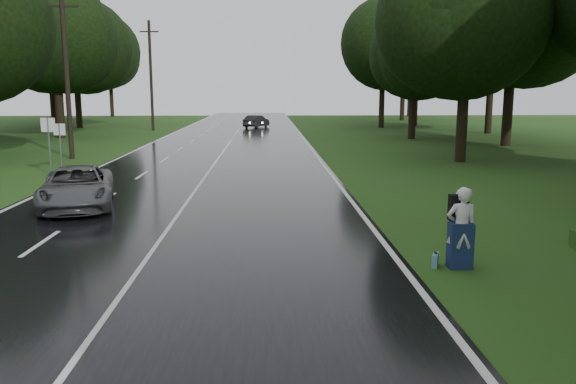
# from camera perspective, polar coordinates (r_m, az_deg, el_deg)

# --- Properties ---
(ground) EXTENTS (160.00, 160.00, 0.00)m
(ground) POSITION_cam_1_polar(r_m,az_deg,el_deg) (13.21, -14.45, -7.33)
(ground) COLOR #244915
(ground) RESTS_ON ground
(road) EXTENTS (12.00, 140.00, 0.04)m
(road) POSITION_cam_1_polar(r_m,az_deg,el_deg) (32.66, -7.09, 3.24)
(road) COLOR black
(road) RESTS_ON ground
(lane_center) EXTENTS (0.12, 140.00, 0.01)m
(lane_center) POSITION_cam_1_polar(r_m,az_deg,el_deg) (32.65, -7.09, 3.28)
(lane_center) COLOR silver
(lane_center) RESTS_ON road
(grey_car) EXTENTS (3.39, 5.30, 1.36)m
(grey_car) POSITION_cam_1_polar(r_m,az_deg,el_deg) (20.20, -20.44, 0.45)
(grey_car) COLOR #4C4F51
(grey_car) RESTS_ON road
(far_car) EXTENTS (2.82, 4.17, 1.30)m
(far_car) POSITION_cam_1_polar(r_m,az_deg,el_deg) (60.91, -3.20, 7.10)
(far_car) COLOR black
(far_car) RESTS_ON road
(hitchhiker) EXTENTS (0.68, 0.61, 1.83)m
(hitchhiker) POSITION_cam_1_polar(r_m,az_deg,el_deg) (13.11, 16.97, -3.73)
(hitchhiker) COLOR silver
(hitchhiker) RESTS_ON ground
(suitcase) EXTENTS (0.27, 0.43, 0.30)m
(suitcase) POSITION_cam_1_polar(r_m,az_deg,el_deg) (13.23, 14.57, -6.63)
(suitcase) COLOR teal
(suitcase) RESTS_ON ground
(utility_pole_mid) EXTENTS (1.80, 0.28, 9.48)m
(utility_pole_mid) POSITION_cam_1_polar(r_m,az_deg,el_deg) (35.31, -20.86, 3.13)
(utility_pole_mid) COLOR black
(utility_pole_mid) RESTS_ON ground
(utility_pole_far) EXTENTS (1.80, 0.28, 10.61)m
(utility_pole_far) POSITION_cam_1_polar(r_m,az_deg,el_deg) (58.45, -13.39, 6.03)
(utility_pole_far) COLOR black
(utility_pole_far) RESTS_ON ground
(road_sign_a) EXTENTS (0.64, 0.10, 2.68)m
(road_sign_a) POSITION_cam_1_polar(r_m,az_deg,el_deg) (28.57, -22.65, 1.51)
(road_sign_a) COLOR white
(road_sign_a) RESTS_ON ground
(road_sign_b) EXTENTS (0.56, 0.10, 2.34)m
(road_sign_b) POSITION_cam_1_polar(r_m,az_deg,el_deg) (29.87, -21.73, 1.92)
(road_sign_b) COLOR white
(road_sign_b) RESTS_ON ground
(tree_left_e) EXTENTS (9.05, 9.05, 14.14)m
(tree_left_e) POSITION_cam_1_polar(r_m,az_deg,el_deg) (51.36, -21.79, 5.06)
(tree_left_e) COLOR black
(tree_left_e) RESTS_ON ground
(tree_left_f) EXTENTS (9.10, 9.10, 14.22)m
(tree_left_f) POSITION_cam_1_polar(r_m,az_deg,el_deg) (65.17, -20.19, 6.08)
(tree_left_f) COLOR black
(tree_left_f) RESTS_ON ground
(tree_right_d) EXTENTS (8.64, 8.64, 13.50)m
(tree_right_d) POSITION_cam_1_polar(r_m,az_deg,el_deg) (33.13, 16.88, 2.94)
(tree_right_d) COLOR black
(tree_right_d) RESTS_ON ground
(tree_right_e) EXTENTS (7.84, 7.84, 12.25)m
(tree_right_e) POSITION_cam_1_polar(r_m,az_deg,el_deg) (47.97, 12.28, 5.24)
(tree_right_e) COLOR black
(tree_right_e) RESTS_ON ground
(tree_right_f) EXTENTS (9.81, 9.81, 15.32)m
(tree_right_f) POSITION_cam_1_polar(r_m,az_deg,el_deg) (62.22, 9.33, 6.40)
(tree_right_f) COLOR black
(tree_right_f) RESTS_ON ground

